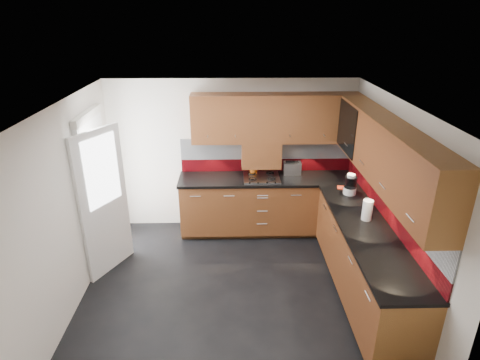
{
  "coord_description": "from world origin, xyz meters",
  "views": [
    {
      "loc": [
        -0.02,
        -4.18,
        3.32
      ],
      "look_at": [
        0.1,
        0.65,
        1.27
      ],
      "focal_mm": 30.0,
      "sensor_mm": 36.0,
      "label": 1
    }
  ],
  "objects_px": {
    "utensil_pot": "(254,168)",
    "toaster": "(292,168)",
    "food_processor": "(350,185)",
    "gas_hob": "(261,177)"
  },
  "relations": [
    {
      "from": "utensil_pot",
      "to": "toaster",
      "type": "xyz_separation_m",
      "value": [
        0.61,
        -0.0,
        0.0
      ]
    },
    {
      "from": "utensil_pot",
      "to": "food_processor",
      "type": "distance_m",
      "value": 1.52
    },
    {
      "from": "toaster",
      "to": "food_processor",
      "type": "xyz_separation_m",
      "value": [
        0.7,
        -0.77,
        0.04
      ]
    },
    {
      "from": "gas_hob",
      "to": "toaster",
      "type": "xyz_separation_m",
      "value": [
        0.49,
        0.18,
        0.08
      ]
    },
    {
      "from": "utensil_pot",
      "to": "toaster",
      "type": "height_order",
      "value": "utensil_pot"
    },
    {
      "from": "gas_hob",
      "to": "food_processor",
      "type": "height_order",
      "value": "food_processor"
    },
    {
      "from": "food_processor",
      "to": "gas_hob",
      "type": "bearing_deg",
      "value": 153.67
    },
    {
      "from": "utensil_pot",
      "to": "gas_hob",
      "type": "bearing_deg",
      "value": -58.13
    },
    {
      "from": "gas_hob",
      "to": "food_processor",
      "type": "xyz_separation_m",
      "value": [
        1.19,
        -0.59,
        0.12
      ]
    },
    {
      "from": "gas_hob",
      "to": "utensil_pot",
      "type": "bearing_deg",
      "value": 121.87
    }
  ]
}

